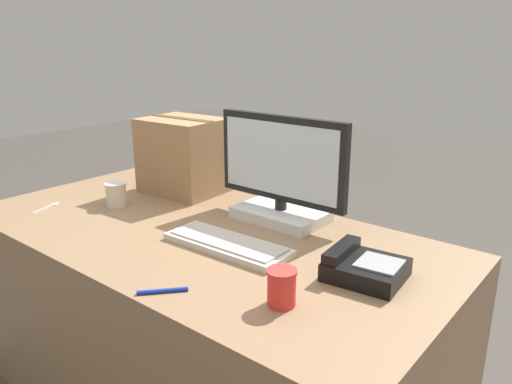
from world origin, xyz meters
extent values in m
cube|color=#8C6B4C|center=(0.00, 0.00, 0.36)|extent=(1.80, 0.90, 0.72)
cube|color=white|center=(0.16, 0.28, 0.74)|extent=(0.34, 0.21, 0.04)
cylinder|color=black|center=(0.16, 0.28, 0.78)|extent=(0.04, 0.04, 0.04)
cube|color=black|center=(0.16, 0.28, 0.95)|extent=(0.54, 0.03, 0.31)
cube|color=silver|center=(0.16, 0.26, 0.95)|extent=(0.49, 0.01, 0.27)
cube|color=beige|center=(0.19, -0.04, 0.73)|extent=(0.44, 0.17, 0.02)
cube|color=#B7B2A8|center=(0.19, -0.04, 0.74)|extent=(0.41, 0.14, 0.01)
cube|color=black|center=(0.63, 0.05, 0.74)|extent=(0.23, 0.21, 0.05)
cube|color=black|center=(0.56, 0.04, 0.78)|extent=(0.06, 0.19, 0.03)
cube|color=gray|center=(0.67, 0.05, 0.77)|extent=(0.13, 0.13, 0.01)
cylinder|color=beige|center=(-0.45, -0.02, 0.76)|extent=(0.08, 0.08, 0.09)
cylinder|color=beige|center=(-0.45, -0.02, 0.81)|extent=(0.09, 0.09, 0.01)
cylinder|color=red|center=(0.54, -0.23, 0.76)|extent=(0.07, 0.07, 0.09)
cylinder|color=red|center=(0.54, -0.23, 0.81)|extent=(0.08, 0.08, 0.01)
cube|color=silver|center=(-0.64, -0.23, 0.72)|extent=(0.04, 0.11, 0.00)
ellipsoid|color=silver|center=(-0.66, -0.17, 0.72)|extent=(0.04, 0.05, 0.00)
cube|color=#9E754C|center=(-0.39, 0.30, 0.88)|extent=(0.35, 0.29, 0.33)
cube|color=brown|center=(-0.39, 0.30, 1.04)|extent=(0.33, 0.06, 0.00)
cylinder|color=#1933B2|center=(0.25, -0.38, 0.72)|extent=(0.10, 0.11, 0.01)
camera|label=1|loc=(1.21, -1.15, 1.38)|focal=35.00mm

